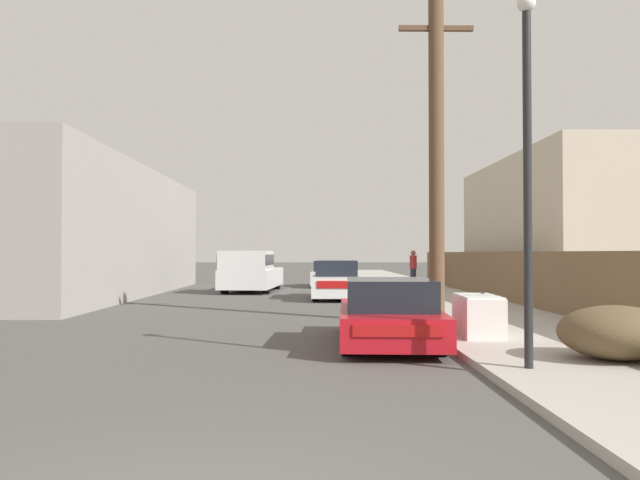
# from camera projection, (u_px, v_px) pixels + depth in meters

# --- Properties ---
(sidewalk_curb) EXTENTS (4.20, 63.00, 0.12)m
(sidewalk_curb) POSITION_uv_depth(u_px,v_px,m) (415.00, 291.00, 27.20)
(sidewalk_curb) COLOR #ADA89E
(sidewalk_curb) RESTS_ON ground
(discarded_fridge) EXTENTS (0.81, 1.64, 0.80)m
(discarded_fridge) POSITION_uv_depth(u_px,v_px,m) (478.00, 315.00, 12.01)
(discarded_fridge) COLOR white
(discarded_fridge) RESTS_ON sidewalk_curb
(parked_sports_car_red) EXTENTS (2.03, 4.48, 1.23)m
(parked_sports_car_red) POSITION_uv_depth(u_px,v_px,m) (389.00, 314.00, 11.63)
(parked_sports_car_red) COLOR red
(parked_sports_car_red) RESTS_ON ground
(car_parked_mid) EXTENTS (1.89, 4.41, 1.44)m
(car_parked_mid) POSITION_uv_depth(u_px,v_px,m) (336.00, 281.00, 23.29)
(car_parked_mid) COLOR silver
(car_parked_mid) RESTS_ON ground
(car_parked_far) EXTENTS (2.08, 4.19, 1.32)m
(car_parked_far) POSITION_uv_depth(u_px,v_px,m) (331.00, 274.00, 31.62)
(car_parked_far) COLOR silver
(car_parked_far) RESTS_ON ground
(pickup_truck) EXTENTS (2.50, 5.63, 1.80)m
(pickup_truck) POSITION_uv_depth(u_px,v_px,m) (250.00, 271.00, 27.31)
(pickup_truck) COLOR silver
(pickup_truck) RESTS_ON ground
(utility_pole) EXTENTS (1.80, 0.37, 7.81)m
(utility_pole) POSITION_uv_depth(u_px,v_px,m) (436.00, 154.00, 15.00)
(utility_pole) COLOR brown
(utility_pole) RESTS_ON sidewalk_curb
(street_lamp) EXTENTS (0.26, 0.26, 5.22)m
(street_lamp) POSITION_uv_depth(u_px,v_px,m) (527.00, 152.00, 8.66)
(street_lamp) COLOR #232326
(street_lamp) RESTS_ON sidewalk_curb
(brush_pile) EXTENTS (1.72, 1.62, 0.81)m
(brush_pile) POSITION_uv_depth(u_px,v_px,m) (617.00, 332.00, 9.31)
(brush_pile) COLOR brown
(brush_pile) RESTS_ON sidewalk_curb
(wooden_fence) EXTENTS (0.08, 30.92, 1.64)m
(wooden_fence) POSITION_uv_depth(u_px,v_px,m) (522.00, 278.00, 19.13)
(wooden_fence) COLOR brown
(wooden_fence) RESTS_ON sidewalk_curb
(building_left_block) EXTENTS (7.00, 18.42, 5.08)m
(building_left_block) POSITION_uv_depth(u_px,v_px,m) (66.00, 232.00, 25.11)
(building_left_block) COLOR gray
(building_left_block) RESTS_ON ground
(building_right_house) EXTENTS (6.00, 12.17, 5.44)m
(building_right_house) POSITION_uv_depth(u_px,v_px,m) (576.00, 228.00, 24.81)
(building_right_house) COLOR beige
(building_right_house) RESTS_ON ground
(pedestrian) EXTENTS (0.34, 0.34, 1.73)m
(pedestrian) POSITION_uv_depth(u_px,v_px,m) (413.00, 267.00, 30.25)
(pedestrian) COLOR #282D42
(pedestrian) RESTS_ON sidewalk_curb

